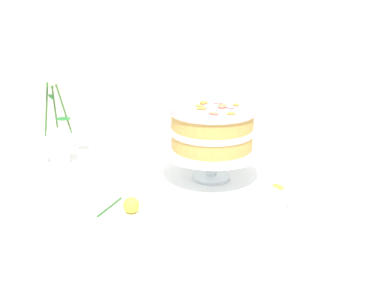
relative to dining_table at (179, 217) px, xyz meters
name	(u,v)px	position (x,y,z in m)	size (l,w,h in m)	color
dining_table	(179,217)	(0.00, 0.00, 0.00)	(1.40, 1.00, 0.74)	white
linen_napkin	(211,178)	(0.09, 0.07, 0.09)	(0.32, 0.32, 0.00)	white
cake_stand	(212,152)	(0.09, 0.07, 0.17)	(0.29, 0.29, 0.10)	silver
layer_cake	(212,127)	(0.09, 0.07, 0.25)	(0.24, 0.24, 0.13)	tan
flower_vase	(57,126)	(-0.39, 0.19, 0.21)	(0.12, 0.11, 0.29)	silver
teacup	(304,206)	(0.31, -0.14, 0.12)	(0.12, 0.11, 0.06)	white
fallen_rose	(130,205)	(-0.11, -0.14, 0.11)	(0.10, 0.10, 0.04)	#2D6028
loose_petal_0	(278,186)	(0.28, 0.01, 0.09)	(0.04, 0.03, 0.01)	orange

